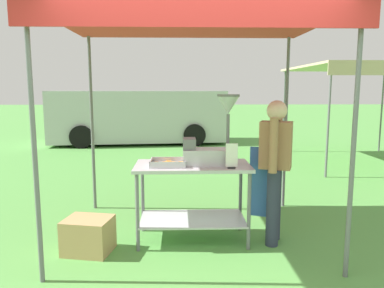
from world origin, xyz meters
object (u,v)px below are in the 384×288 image
Objects in this scene: van_silver at (139,116)px; stall_canopy at (192,26)px; vendor at (275,164)px; supply_crate at (88,235)px; donut_tray at (168,164)px; donut_cart at (193,185)px; menu_sign at (232,158)px; neighbour_tent at (364,69)px; donut_fryer at (212,141)px.

stall_canopy is at bearing -79.31° from van_silver.
supply_crate is at bearing -174.22° from vendor.
donut_tray is at bearing 178.86° from vendor.
supply_crate is (-0.85, -0.23, -0.73)m from donut_tray.
stall_canopy reaches higher than supply_crate.
menu_sign reaches higher than donut_cart.
donut_tray is 0.12× the size of neighbour_tent.
donut_cart is 0.55m from donut_fryer.
van_silver is at bearing 102.02° from donut_fryer.
stall_canopy is 6.04m from neighbour_tent.
stall_canopy reaches higher than donut_tray.
donut_tray is 1.14m from supply_crate.
donut_fryer reaches higher than supply_crate.
stall_canopy is 2.52m from supply_crate.
van_silver is (-0.37, 8.29, 0.69)m from supply_crate.
donut_cart is 4.83× the size of menu_sign.
stall_canopy is 3.82× the size of donut_fryer.
van_silver is (-1.22, 8.07, -0.03)m from donut_tray.
donut_tray is (-0.27, -0.17, -1.50)m from stall_canopy.
van_silver is at bearing 103.01° from menu_sign.
donut_fryer is at bearing -130.99° from neighbour_tent.
neighbour_tent reaches higher than donut_fryer.
supply_crate is at bearing -160.59° from stall_canopy.
vendor is 5.76m from neighbour_tent.
supply_crate is at bearing -87.45° from van_silver.
vendor is (1.18, -0.02, -0.01)m from donut_tray.
donut_cart is 3.29× the size of donut_tray.
van_silver reaches higher than vendor.
donut_tray is 8.16m from van_silver.
menu_sign is (0.68, -0.16, 0.09)m from donut_tray.
donut_cart is 0.39× the size of neighbour_tent.
donut_tray reaches higher than donut_cart.
donut_cart is at bearing -90.00° from stall_canopy.
donut_fryer is at bearing -5.49° from donut_cart.
menu_sign is at bearing -165.02° from vendor.
donut_tray is at bearing -148.74° from stall_canopy.
neighbour_tent is (4.14, 4.39, -0.20)m from stall_canopy.
menu_sign is 8.44m from van_silver.
van_silver is at bearing 92.55° from supply_crate.
menu_sign is 0.53m from vendor.
neighbour_tent is (4.14, 4.49, 1.56)m from donut_cart.
vendor is at bearing -5.77° from donut_cart.
donut_fryer is at bearing 11.66° from supply_crate.
donut_fryer is at bearing -28.79° from stall_canopy.
van_silver is 1.71× the size of neighbour_tent.
supply_crate is (-1.12, -0.40, -2.22)m from stall_canopy.
stall_canopy is at bearing 151.21° from donut_fryer.
donut_tray is 0.24× the size of vendor.
donut_fryer is at bearing 5.51° from donut_tray.
vendor is at bearing 5.78° from supply_crate.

